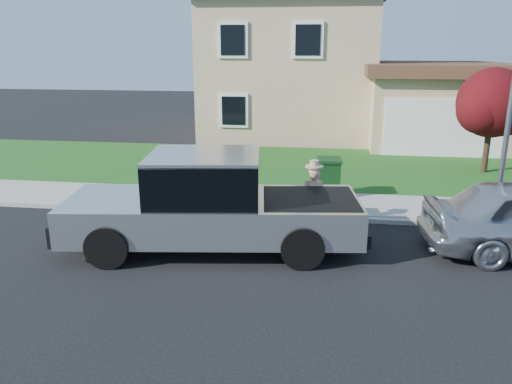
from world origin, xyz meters
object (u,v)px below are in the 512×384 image
(trash_bin, at_px, (329,177))
(street_lamp, at_px, (511,108))
(pickup_truck, at_px, (211,205))
(ornamental_tree, at_px, (493,106))
(woman, at_px, (313,198))

(trash_bin, distance_m, street_lamp, 5.05)
(pickup_truck, bearing_deg, street_lamp, 9.53)
(pickup_truck, bearing_deg, ornamental_tree, 37.01)
(woman, distance_m, street_lamp, 4.96)
(pickup_truck, relative_size, ornamental_tree, 1.89)
(pickup_truck, relative_size, woman, 3.84)
(woman, height_order, street_lamp, street_lamp)
(trash_bin, height_order, street_lamp, street_lamp)
(ornamental_tree, distance_m, trash_bin, 6.92)
(woman, xyz_separation_m, trash_bin, (0.37, 2.54, -0.12))
(woman, bearing_deg, trash_bin, -98.89)
(woman, relative_size, street_lamp, 0.34)
(ornamental_tree, bearing_deg, trash_bin, -144.61)
(trash_bin, relative_size, street_lamp, 0.21)
(pickup_truck, relative_size, street_lamp, 1.29)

